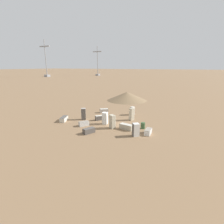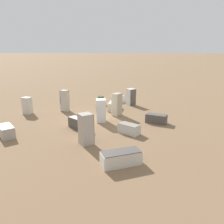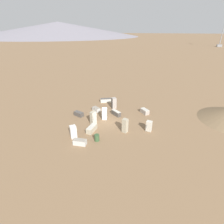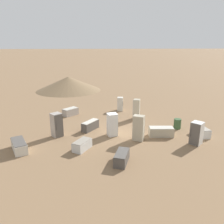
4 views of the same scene
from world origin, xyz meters
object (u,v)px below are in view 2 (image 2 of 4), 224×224
discarded_fridge_6 (79,123)px  discarded_fridge_3 (6,131)px  discarded_fridge_1 (65,101)px  discarded_fridge_10 (131,97)px  discarded_fridge_0 (121,158)px  discarded_fridge_12 (27,106)px  discarded_fridge_9 (113,106)px  discarded_fridge_4 (101,111)px  discarded_fridge_7 (86,129)px  discarded_fridge_11 (118,99)px  discarded_fridge_5 (129,129)px  rusty_barrel (101,100)px  discarded_fridge_2 (156,119)px  discarded_fridge_8 (117,104)px

discarded_fridge_6 → discarded_fridge_3: bearing=152.6°
discarded_fridge_1 → discarded_fridge_10: size_ratio=1.18×
discarded_fridge_0 → discarded_fridge_12: discarded_fridge_12 is taller
discarded_fridge_1 → discarded_fridge_9: discarded_fridge_1 is taller
discarded_fridge_1 → discarded_fridge_4: (2.89, 3.61, -0.07)m
discarded_fridge_3 → discarded_fridge_7: discarded_fridge_7 is taller
discarded_fridge_9 → discarded_fridge_10: size_ratio=1.20×
discarded_fridge_11 → discarded_fridge_6: bearing=161.4°
discarded_fridge_5 → rusty_barrel: size_ratio=1.85×
discarded_fridge_9 → discarded_fridge_7: bearing=-90.1°
discarded_fridge_5 → rusty_barrel: (-8.07, -2.74, 0.10)m
discarded_fridge_4 → discarded_fridge_5: (2.38, 2.13, -0.57)m
discarded_fridge_5 → rusty_barrel: 8.53m
discarded_fridge_7 → discarded_fridge_0: bearing=7.4°
discarded_fridge_1 → discarded_fridge_10: 6.68m
discarded_fridge_1 → discarded_fridge_9: size_ratio=0.98×
discarded_fridge_2 → discarded_fridge_8: discarded_fridge_8 is taller
discarded_fridge_0 → discarded_fridge_5: (-4.18, 0.48, -0.02)m
discarded_fridge_1 → discarded_fridge_5: bearing=160.7°
discarded_fridge_2 → discarded_fridge_9: bearing=-114.3°
discarded_fridge_2 → discarded_fridge_12: size_ratio=1.16×
discarded_fridge_6 → discarded_fridge_12: bearing=96.4°
discarded_fridge_0 → discarded_fridge_4: size_ratio=1.17×
discarded_fridge_6 → discarded_fridge_10: (-7.31, 3.89, 0.44)m
discarded_fridge_5 → discarded_fridge_0: bearing=-150.7°
discarded_fridge_0 → discarded_fridge_11: size_ratio=1.35×
discarded_fridge_0 → discarded_fridge_12: size_ratio=1.43×
discarded_fridge_4 → discarded_fridge_6: size_ratio=1.06×
discarded_fridge_8 → rusty_barrel: size_ratio=2.24×
discarded_fridge_0 → rusty_barrel: bearing=167.9°
discarded_fridge_3 → discarded_fridge_12: 5.37m
discarded_fridge_1 → discarded_fridge_2: 8.41m
discarded_fridge_0 → discarded_fridge_9: bearing=162.4°
discarded_fridge_8 → discarded_fridge_7: bearing=-164.5°
discarded_fridge_8 → discarded_fridge_9: 2.07m
discarded_fridge_11 → rusty_barrel: bearing=123.1°
discarded_fridge_0 → discarded_fridge_5: bearing=150.9°
discarded_fridge_3 → discarded_fridge_12: discarded_fridge_12 is taller
discarded_fridge_12 → discarded_fridge_1: bearing=31.4°
discarded_fridge_3 → discarded_fridge_10: (-9.08, 8.22, 0.46)m
discarded_fridge_0 → discarded_fridge_3: 8.06m
discarded_fridge_10 → rusty_barrel: discarded_fridge_10 is taller
discarded_fridge_12 → rusty_barrel: 7.15m
discarded_fridge_6 → discarded_fridge_11: (-8.53, 2.53, -0.04)m
discarded_fridge_2 → discarded_fridge_7: bearing=-25.1°
discarded_fridge_7 → rusty_barrel: bearing=146.5°
discarded_fridge_0 → discarded_fridge_1: 10.84m
discarded_fridge_1 → rusty_barrel: bearing=-113.5°
discarded_fridge_5 → discarded_fridge_10: (-8.06, 0.34, 0.50)m
discarded_fridge_0 → discarded_fridge_1: discarded_fridge_1 is taller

